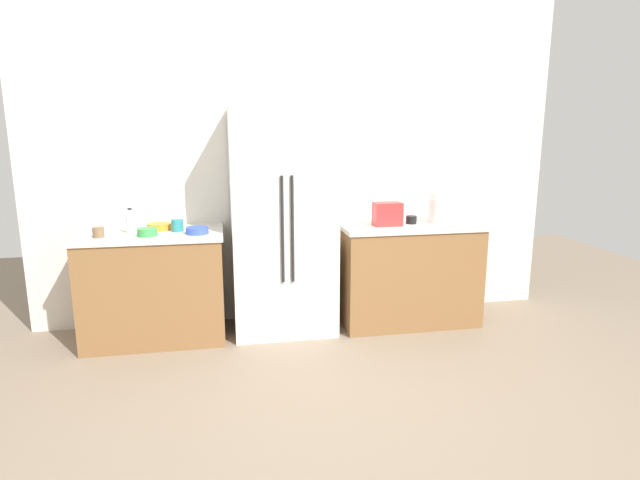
# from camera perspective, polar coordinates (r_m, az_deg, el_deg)

# --- Properties ---
(ground_plane) EXTENTS (9.48, 9.48, 0.00)m
(ground_plane) POSITION_cam_1_polar(r_m,az_deg,el_deg) (3.41, 2.89, -18.50)
(ground_plane) COLOR gray
(kitchen_back_panel) EXTENTS (4.74, 0.10, 2.98)m
(kitchen_back_panel) POSITION_cam_1_polar(r_m,az_deg,el_deg) (4.76, -2.25, 9.17)
(kitchen_back_panel) COLOR silver
(kitchen_back_panel) RESTS_ON ground_plane
(counter_left) EXTENTS (1.15, 0.66, 0.91)m
(counter_left) POSITION_cam_1_polar(r_m,az_deg,el_deg) (4.55, -17.60, -4.77)
(counter_left) COLOR olive
(counter_left) RESTS_ON ground_plane
(counter_right) EXTENTS (1.24, 0.66, 0.91)m
(counter_right) POSITION_cam_1_polar(r_m,az_deg,el_deg) (4.80, 9.47, -3.49)
(counter_right) COLOR olive
(counter_right) RESTS_ON ground_plane
(refrigerator) EXTENTS (0.86, 0.63, 1.90)m
(refrigerator) POSITION_cam_1_polar(r_m,az_deg,el_deg) (4.43, -4.08, 1.89)
(refrigerator) COLOR white
(refrigerator) RESTS_ON ground_plane
(toaster) EXTENTS (0.24, 0.15, 0.20)m
(toaster) POSITION_cam_1_polar(r_m,az_deg,el_deg) (4.53, 7.36, 2.83)
(toaster) COLOR red
(toaster) RESTS_ON counter_right
(rice_cooker) EXTENTS (0.23, 0.23, 0.32)m
(rice_cooker) POSITION_cam_1_polar(r_m,az_deg,el_deg) (4.75, 13.11, 3.75)
(rice_cooker) COLOR white
(rice_cooker) RESTS_ON counter_right
(bottle_a) EXTENTS (0.07, 0.07, 0.21)m
(bottle_a) POSITION_cam_1_polar(r_m,az_deg,el_deg) (4.42, -19.94, 1.70)
(bottle_a) COLOR white
(bottle_a) RESTS_ON counter_left
(cup_a) EXTENTS (0.10, 0.10, 0.10)m
(cup_a) POSITION_cam_1_polar(r_m,az_deg,el_deg) (4.40, -15.28, 1.55)
(cup_a) COLOR teal
(cup_a) RESTS_ON counter_left
(cup_b) EXTENTS (0.09, 0.09, 0.07)m
(cup_b) POSITION_cam_1_polar(r_m,az_deg,el_deg) (4.66, 9.93, 2.20)
(cup_b) COLOR black
(cup_b) RESTS_ON counter_right
(cup_c) EXTENTS (0.09, 0.09, 0.08)m
(cup_c) POSITION_cam_1_polar(r_m,az_deg,el_deg) (4.36, -23.02, 0.78)
(cup_c) COLOR brown
(cup_c) RESTS_ON counter_left
(bowl_a) EXTENTS (0.18, 0.18, 0.05)m
(bowl_a) POSITION_cam_1_polar(r_m,az_deg,el_deg) (4.26, -13.25, 1.02)
(bowl_a) COLOR blue
(bowl_a) RESTS_ON counter_left
(bowl_b) EXTENTS (0.20, 0.20, 0.05)m
(bowl_b) POSITION_cam_1_polar(r_m,az_deg,el_deg) (4.52, -17.13, 1.41)
(bowl_b) COLOR orange
(bowl_b) RESTS_ON counter_left
(bowl_c) EXTENTS (0.15, 0.15, 0.06)m
(bowl_c) POSITION_cam_1_polar(r_m,az_deg,el_deg) (4.29, -18.32, 0.83)
(bowl_c) COLOR green
(bowl_c) RESTS_ON counter_left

